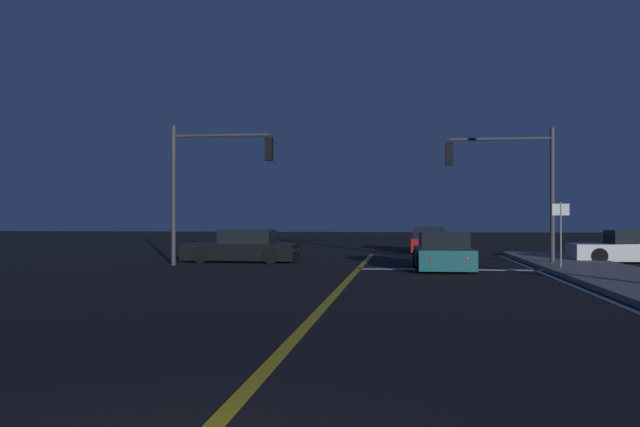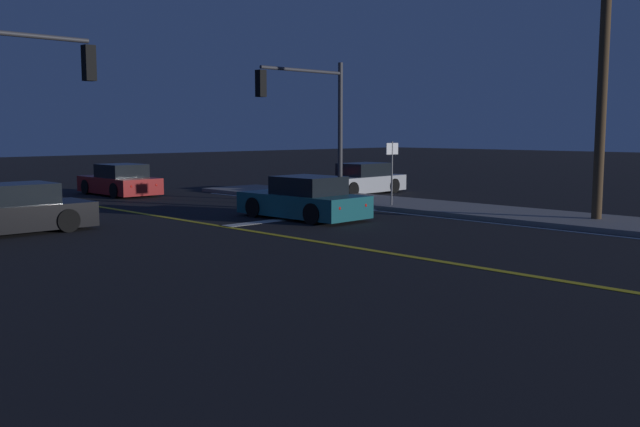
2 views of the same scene
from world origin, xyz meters
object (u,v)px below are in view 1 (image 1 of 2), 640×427
Objects in this scene: car_following_oncoming_teal at (443,254)px; car_side_waiting_red at (429,242)px; traffic_signal_near_right at (511,173)px; car_far_approaching_silver at (631,249)px; street_sign_corner at (561,225)px; car_mid_block_black at (242,248)px; traffic_signal_far_left at (210,171)px.

car_side_waiting_red is at bearing 88.82° from car_following_oncoming_teal.
car_following_oncoming_teal is 0.81× the size of traffic_signal_near_right.
car_side_waiting_red and car_far_approaching_silver have the same top height.
street_sign_corner reaches higher than car_following_oncoming_teal.
car_mid_block_black is 3.76m from traffic_signal_far_left.
car_following_oncoming_teal is (0.12, -11.44, 0.00)m from car_side_waiting_red.
car_following_oncoming_teal is 9.37m from traffic_signal_far_left.
traffic_signal_far_left is 2.28× the size of street_sign_corner.
car_mid_block_black is 11.43m from car_side_waiting_red.
car_mid_block_black is at bearing 156.56° from car_following_oncoming_teal.
car_side_waiting_red is 13.82m from traffic_signal_far_left.
traffic_signal_near_right is 11.59m from traffic_signal_far_left.
car_mid_block_black is 0.88× the size of traffic_signal_far_left.
car_mid_block_black is 1.01× the size of car_far_approaching_silver.
traffic_signal_far_left reaches higher than car_following_oncoming_teal.
street_sign_corner is (1.24, -2.80, -1.95)m from traffic_signal_near_right.
car_mid_block_black is at bearing 92.73° from car_far_approaching_silver.
car_side_waiting_red is (7.91, 8.25, -0.00)m from car_mid_block_black.
traffic_signal_far_left reaches higher than street_sign_corner.
traffic_signal_far_left is at bearing -129.16° from car_side_waiting_red.
traffic_signal_near_right is 3.63m from street_sign_corner.
car_mid_block_black is at bearing -132.96° from car_side_waiting_red.
car_mid_block_black is 1.10× the size of car_following_oncoming_teal.
car_mid_block_black is 15.86m from car_far_approaching_silver.
traffic_signal_far_left is at bearing 99.52° from car_far_approaching_silver.
traffic_signal_far_left is at bearing 171.00° from car_following_oncoming_teal.
car_side_waiting_red is at bearing 109.16° from street_sign_corner.
traffic_signal_far_left reaches higher than car_side_waiting_red.
car_side_waiting_red is 10.41m from car_far_approaching_silver.
traffic_signal_near_right is at bearing 6.94° from traffic_signal_far_left.
car_mid_block_black is 11.17m from traffic_signal_near_right.
street_sign_corner reaches higher than car_far_approaching_silver.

